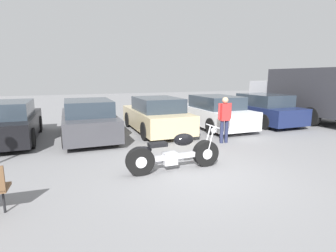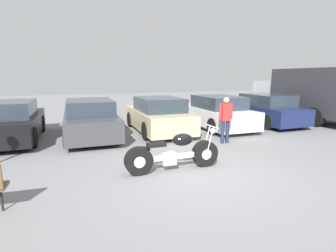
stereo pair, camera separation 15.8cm
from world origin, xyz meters
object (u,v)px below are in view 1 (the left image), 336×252
object	(u,v)px
parked_car_black	(8,123)
parked_car_white	(213,112)
delivery_truck	(307,92)
parked_car_dark_grey	(88,120)
parked_car_champagne	(156,115)
parked_car_navy	(261,109)
motorcycle	(174,153)
person_standing	(225,116)

from	to	relation	value
parked_car_black	parked_car_white	distance (m)	8.17
parked_car_white	delivery_truck	size ratio (longest dim) A/B	0.72
parked_car_dark_grey	parked_car_white	distance (m)	5.44
parked_car_black	delivery_truck	xyz separation A→B (m)	(13.67, -0.41, 0.80)
parked_car_champagne	parked_car_navy	xyz separation A→B (m)	(5.44, 0.02, 0.00)
parked_car_dark_grey	parked_car_white	size ratio (longest dim) A/B	1.00
parked_car_champagne	parked_car_black	bearing A→B (deg)	177.15
parked_car_champagne	parked_car_dark_grey	bearing A→B (deg)	-178.11
parked_car_navy	motorcycle	bearing A→B (deg)	-145.01
parked_car_white	person_standing	distance (m)	2.83
motorcycle	delivery_truck	xyz separation A→B (m)	(9.30, 4.41, 1.05)
parked_car_black	parked_car_navy	size ratio (longest dim) A/B	1.00
parked_car_white	parked_car_dark_grey	bearing A→B (deg)	-179.72
motorcycle	person_standing	distance (m)	3.31
parked_car_white	parked_car_champagne	bearing A→B (deg)	178.66
motorcycle	parked_car_champagne	size ratio (longest dim) A/B	0.55
motorcycle	person_standing	size ratio (longest dim) A/B	1.52
parked_car_black	delivery_truck	world-z (taller)	delivery_truck
motorcycle	parked_car_white	size ratio (longest dim) A/B	0.55
delivery_truck	person_standing	bearing A→B (deg)	-159.17
parked_car_champagne	parked_car_navy	distance (m)	5.44
parked_car_navy	delivery_truck	distance (m)	2.91
motorcycle	parked_car_champagne	world-z (taller)	parked_car_champagne
motorcycle	parked_car_black	world-z (taller)	parked_car_black
person_standing	parked_car_dark_grey	bearing A→B (deg)	149.31
parked_car_navy	person_standing	world-z (taller)	person_standing
parked_car_champagne	person_standing	distance (m)	3.11
parked_car_white	parked_car_black	bearing A→B (deg)	177.65
parked_car_dark_grey	person_standing	world-z (taller)	person_standing
parked_car_dark_grey	parked_car_champagne	xyz separation A→B (m)	(2.72, 0.09, 0.00)
motorcycle	parked_car_white	world-z (taller)	parked_car_white
parked_car_champagne	delivery_truck	xyz separation A→B (m)	(8.23, -0.13, 0.80)
motorcycle	parked_car_dark_grey	size ratio (longest dim) A/B	0.55
parked_car_navy	person_standing	bearing A→B (deg)	-145.12
parked_car_dark_grey	parked_car_champagne	distance (m)	2.72
parked_car_navy	person_standing	xyz separation A→B (m)	(-3.84, -2.67, 0.26)
parked_car_white	delivery_truck	distance (m)	5.57
parked_car_champagne	motorcycle	bearing A→B (deg)	-103.26
parked_car_black	parked_car_champagne	world-z (taller)	same
motorcycle	parked_car_dark_grey	world-z (taller)	parked_car_dark_grey
delivery_truck	person_standing	world-z (taller)	delivery_truck
parked_car_dark_grey	parked_car_white	bearing A→B (deg)	0.28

